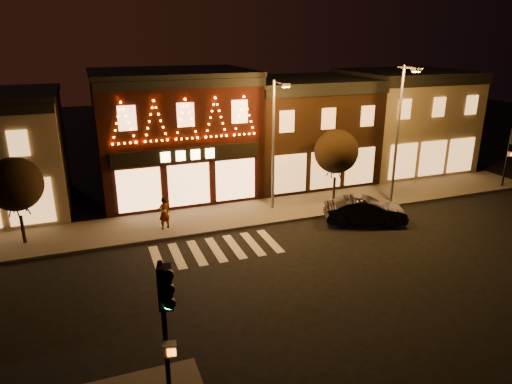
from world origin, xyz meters
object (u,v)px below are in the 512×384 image
dark_sedan (365,211)px  pedestrian (164,213)px  streetlamp_mid (275,136)px  traffic_signal_near (166,317)px

dark_sedan → pedestrian: (-11.11, 2.90, 0.31)m
streetlamp_mid → dark_sedan: (4.22, -3.60, -3.99)m
traffic_signal_near → dark_sedan: (13.27, 11.09, -2.95)m
traffic_signal_near → dark_sedan: bearing=53.7°
dark_sedan → traffic_signal_near: bearing=150.4°
streetlamp_mid → pedestrian: 7.85m
traffic_signal_near → pedestrian: 14.40m
traffic_signal_near → dark_sedan: size_ratio=1.09×
dark_sedan → pedestrian: 11.49m
streetlamp_mid → traffic_signal_near: bearing=-120.1°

